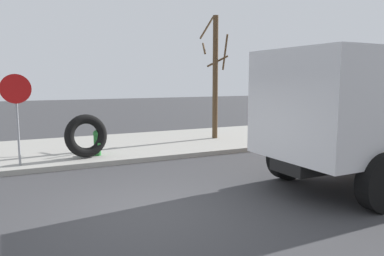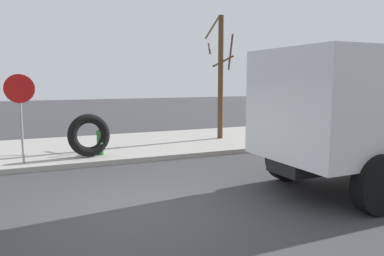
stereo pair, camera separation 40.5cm
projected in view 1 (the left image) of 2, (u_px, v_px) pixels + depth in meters
name	position (u px, v px, depth m)	size (l,w,h in m)	color
ground_plane	(146.00, 215.00, 6.62)	(80.00, 80.00, 0.00)	#38383A
sidewalk_curb	(83.00, 149.00, 12.41)	(36.00, 5.00, 0.15)	#99968E
fire_hydrant	(97.00, 142.00, 11.00)	(0.24, 0.53, 0.77)	#2D8438
loose_tire	(86.00, 136.00, 10.68)	(1.25, 1.25, 0.27)	black
stop_sign	(16.00, 102.00, 9.55)	(0.76, 0.08, 2.39)	gray
bare_tree	(215.00, 75.00, 14.06)	(1.22, 1.12, 4.68)	#4C3823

